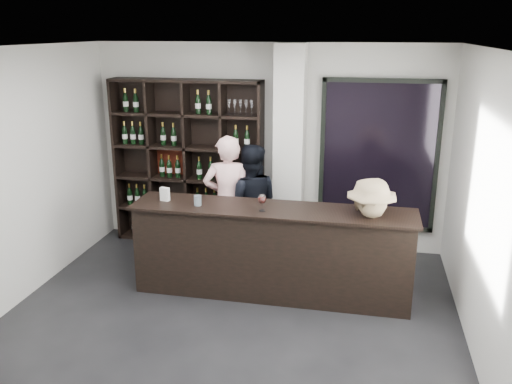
% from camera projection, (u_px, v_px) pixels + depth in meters
% --- Properties ---
extents(floor, '(5.00, 5.50, 0.01)m').
position_uv_depth(floor, '(219.00, 339.00, 5.60)').
color(floor, black).
rests_on(floor, ground).
extents(wine_shelf, '(2.20, 0.35, 2.40)m').
position_uv_depth(wine_shelf, '(188.00, 163.00, 7.87)').
color(wine_shelf, black).
rests_on(wine_shelf, floor).
extents(structural_column, '(0.40, 0.40, 2.90)m').
position_uv_depth(structural_column, '(289.00, 152.00, 7.43)').
color(structural_column, silver).
rests_on(structural_column, floor).
extents(glass_panel, '(1.60, 0.08, 2.10)m').
position_uv_depth(glass_panel, '(378.00, 156.00, 7.42)').
color(glass_panel, black).
rests_on(glass_panel, floor).
extents(tasting_counter, '(3.31, 0.69, 1.09)m').
position_uv_depth(tasting_counter, '(272.00, 251.00, 6.40)').
color(tasting_counter, black).
rests_on(tasting_counter, floor).
extents(taster_pink, '(0.73, 0.57, 1.77)m').
position_uv_depth(taster_pink, '(228.00, 201.00, 7.15)').
color(taster_pink, beige).
rests_on(taster_pink, floor).
extents(taster_black, '(0.89, 0.75, 1.64)m').
position_uv_depth(taster_black, '(250.00, 205.00, 7.23)').
color(taster_black, black).
rests_on(taster_black, floor).
extents(customer, '(1.12, 0.91, 1.51)m').
position_uv_depth(customer, '(368.00, 244.00, 6.08)').
color(customer, '#9D8563').
rests_on(customer, floor).
extents(wine_glass, '(0.11, 0.11, 0.23)m').
position_uv_depth(wine_glass, '(262.00, 202.00, 6.11)').
color(wine_glass, white).
rests_on(wine_glass, tasting_counter).
extents(spit_cup, '(0.11, 0.11, 0.12)m').
position_uv_depth(spit_cup, '(198.00, 201.00, 6.32)').
color(spit_cup, '#9EB4C2').
rests_on(spit_cup, tasting_counter).
extents(napkin_stack, '(0.12, 0.12, 0.02)m').
position_uv_depth(napkin_stack, '(366.00, 211.00, 6.13)').
color(napkin_stack, white).
rests_on(napkin_stack, tasting_counter).
extents(card_stand, '(0.12, 0.08, 0.16)m').
position_uv_depth(card_stand, '(165.00, 194.00, 6.49)').
color(card_stand, white).
rests_on(card_stand, tasting_counter).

